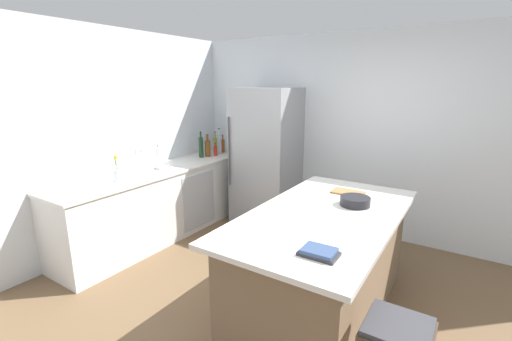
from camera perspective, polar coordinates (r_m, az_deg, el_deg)
The scene contains 18 objects.
ground_plane at distance 3.23m, azimuth 2.64°, elevation -23.19°, with size 7.20×7.20×0.00m, color brown.
wall_rear at distance 4.70m, azimuth 16.84°, elevation 5.51°, with size 6.00×0.10×2.60m, color silver.
wall_left at distance 4.39m, azimuth -26.02°, elevation 4.09°, with size 0.10×6.00×2.60m, color silver.
counter_run_left at distance 4.70m, azimuth -15.26°, elevation -5.07°, with size 0.68×2.84×0.90m.
kitchen_island at distance 3.12m, azimuth 10.94°, elevation -14.72°, with size 1.10×2.07×0.92m.
refrigerator at distance 4.87m, azimuth 1.68°, elevation 2.26°, with size 0.83×0.73×1.91m.
sink_faucet at distance 4.39m, azimuth -19.04°, elevation 1.55°, with size 0.15×0.05×0.30m.
flower_vase at distance 4.11m, azimuth -21.98°, elevation -0.41°, with size 0.09×0.09×0.30m.
paper_towel_roll at distance 4.56m, azimuth -15.82°, elevation 1.93°, with size 0.14×0.14×0.31m.
vinegar_bottle at distance 5.49m, azimuth -5.51°, elevation 4.13°, with size 0.06×0.06×0.28m.
soda_bottle at distance 5.39m, azimuth -6.10°, elevation 4.46°, with size 0.07×0.07×0.39m.
olive_oil_bottle at distance 5.32m, azimuth -6.77°, elevation 4.11°, with size 0.06×0.06×0.35m.
hot_sauce_bottle at distance 5.22m, azimuth -6.72°, elevation 3.27°, with size 0.05×0.05×0.20m.
whiskey_bottle at distance 5.19m, azimuth -7.99°, elevation 3.72°, with size 0.08×0.08×0.33m.
wine_bottle at distance 5.13m, azimuth -9.08°, elevation 3.89°, with size 0.07×0.07×0.38m.
cookbook_stack at distance 2.23m, azimuth 10.36°, elevation -13.14°, with size 0.24×0.16×0.04m.
mixing_bowl at distance 3.15m, azimuth 16.06°, elevation -4.90°, with size 0.26×0.26×0.08m.
cutting_board at distance 3.48m, azimuth 14.97°, elevation -3.52°, with size 0.30×0.19×0.02m.
Camera 1 is at (1.28, -2.23, 1.96)m, focal length 24.20 mm.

